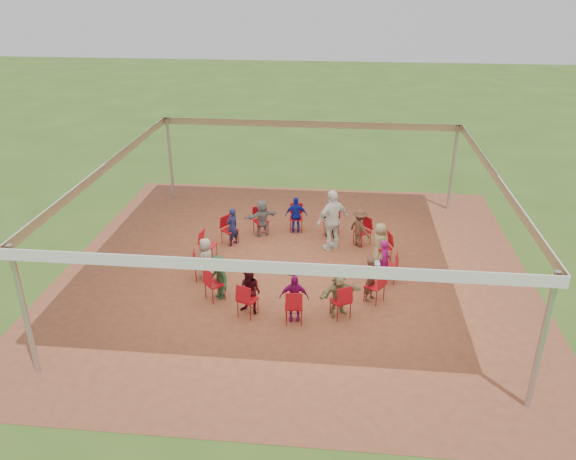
# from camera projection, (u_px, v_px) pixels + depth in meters

# --- Properties ---
(ground) EXTENTS (80.00, 80.00, 0.00)m
(ground) POSITION_uv_depth(u_px,v_px,m) (295.00, 269.00, 15.91)
(ground) COLOR #375A1C
(ground) RESTS_ON ground
(dirt_patch) EXTENTS (13.00, 13.00, 0.00)m
(dirt_patch) POSITION_uv_depth(u_px,v_px,m) (295.00, 269.00, 15.91)
(dirt_patch) COLOR brown
(dirt_patch) RESTS_ON ground
(tent) EXTENTS (10.33, 10.33, 3.00)m
(tent) POSITION_uv_depth(u_px,v_px,m) (296.00, 191.00, 14.91)
(tent) COLOR #B2B2B7
(tent) RESTS_ON ground
(chair_0) EXTENTS (0.50, 0.48, 0.90)m
(chair_0) POSITION_uv_depth(u_px,v_px,m) (389.00, 266.00, 15.14)
(chair_0) COLOR #B30C16
(chair_0) RESTS_ON ground
(chair_1) EXTENTS (0.55, 0.53, 0.90)m
(chair_1) POSITION_uv_depth(u_px,v_px,m) (383.00, 247.00, 16.19)
(chair_1) COLOR #B30C16
(chair_1) RESTS_ON ground
(chair_2) EXTENTS (0.61, 0.61, 0.90)m
(chair_2) POSITION_uv_depth(u_px,v_px,m) (362.00, 232.00, 17.15)
(chair_2) COLOR #B30C16
(chair_2) RESTS_ON ground
(chair_3) EXTENTS (0.55, 0.56, 0.90)m
(chair_3) POSITION_uv_depth(u_px,v_px,m) (332.00, 222.00, 17.82)
(chair_3) COLOR #B30C16
(chair_3) RESTS_ON ground
(chair_4) EXTENTS (0.45, 0.47, 0.90)m
(chair_4) POSITION_uv_depth(u_px,v_px,m) (296.00, 218.00, 18.08)
(chair_4) COLOR #B30C16
(chair_4) RESTS_ON ground
(chair_5) EXTENTS (0.58, 0.59, 0.90)m
(chair_5) POSITION_uv_depth(u_px,v_px,m) (261.00, 221.00, 17.87)
(chair_5) COLOR #B30C16
(chair_5) RESTS_ON ground
(chair_6) EXTENTS (0.60, 0.59, 0.90)m
(chair_6) POSITION_uv_depth(u_px,v_px,m) (230.00, 230.00, 17.24)
(chair_6) COLOR #B30C16
(chair_6) RESTS_ON ground
(chair_7) EXTENTS (0.50, 0.48, 0.90)m
(chair_7) POSITION_uv_depth(u_px,v_px,m) (208.00, 245.00, 16.30)
(chair_7) COLOR #B30C16
(chair_7) RESTS_ON ground
(chair_8) EXTENTS (0.55, 0.53, 0.90)m
(chair_8) POSITION_uv_depth(u_px,v_px,m) (202.00, 264.00, 15.25)
(chair_8) COLOR #B30C16
(chair_8) RESTS_ON ground
(chair_9) EXTENTS (0.61, 0.61, 0.90)m
(chair_9) POSITION_uv_depth(u_px,v_px,m) (215.00, 284.00, 14.30)
(chair_9) COLOR #B30C16
(chair_9) RESTS_ON ground
(chair_10) EXTENTS (0.55, 0.56, 0.90)m
(chair_10) POSITION_uv_depth(u_px,v_px,m) (248.00, 300.00, 13.62)
(chair_10) COLOR #B30C16
(chair_10) RESTS_ON ground
(chair_11) EXTENTS (0.45, 0.47, 0.90)m
(chair_11) POSITION_uv_depth(u_px,v_px,m) (294.00, 306.00, 13.36)
(chair_11) COLOR #B30C16
(chair_11) RESTS_ON ground
(chair_12) EXTENTS (0.58, 0.59, 0.90)m
(chair_12) POSITION_uv_depth(u_px,v_px,m) (341.00, 301.00, 13.57)
(chair_12) COLOR #B30C16
(chair_12) RESTS_ON ground
(chair_13) EXTENTS (0.60, 0.59, 0.90)m
(chair_13) POSITION_uv_depth(u_px,v_px,m) (375.00, 286.00, 14.21)
(chair_13) COLOR #B30C16
(chair_13) RESTS_ON ground
(person_seated_0) EXTENTS (0.35, 0.47, 1.20)m
(person_seated_0) POSITION_uv_depth(u_px,v_px,m) (385.00, 261.00, 15.10)
(person_seated_0) COLOR #8F0E66
(person_seated_0) RESTS_ON ground
(person_seated_1) EXTENTS (0.49, 0.66, 1.20)m
(person_seated_1) POSITION_uv_depth(u_px,v_px,m) (380.00, 243.00, 16.10)
(person_seated_1) COLOR #948C5E
(person_seated_1) RESTS_ON ground
(person_seated_2) EXTENTS (0.81, 0.83, 1.20)m
(person_seated_2) POSITION_uv_depth(u_px,v_px,m) (360.00, 228.00, 17.02)
(person_seated_2) COLOR #513425
(person_seated_2) RESTS_ON ground
(person_seated_3) EXTENTS (0.66, 0.52, 1.20)m
(person_seated_3) POSITION_uv_depth(u_px,v_px,m) (330.00, 219.00, 17.66)
(person_seated_3) COLOR black
(person_seated_3) RESTS_ON ground
(person_seated_4) EXTENTS (0.73, 0.41, 1.20)m
(person_seated_4) POSITION_uv_depth(u_px,v_px,m) (296.00, 215.00, 17.91)
(person_seated_4) COLOR #101B9B
(person_seated_4) RESTS_ON ground
(person_seated_5) EXTENTS (1.17, 0.92, 1.20)m
(person_seated_5) POSITION_uv_depth(u_px,v_px,m) (262.00, 218.00, 17.71)
(person_seated_5) COLOR gray
(person_seated_5) RESTS_ON ground
(person_seated_6) EXTENTS (0.48, 0.52, 1.20)m
(person_seated_6) POSITION_uv_depth(u_px,v_px,m) (232.00, 227.00, 17.10)
(person_seated_6) COLOR #1A1E46
(person_seated_6) RESTS_ON ground
(person_seated_7) EXTENTS (0.49, 0.66, 1.20)m
(person_seated_7) POSITION_uv_depth(u_px,v_px,m) (206.00, 259.00, 15.21)
(person_seated_7) COLOR #A29E90
(person_seated_7) RESTS_ON ground
(person_seated_8) EXTENTS (0.81, 0.83, 1.20)m
(person_seated_8) POSITION_uv_depth(u_px,v_px,m) (219.00, 277.00, 14.30)
(person_seated_8) COLOR #214727
(person_seated_8) RESTS_ON ground
(person_seated_9) EXTENTS (0.66, 0.52, 1.20)m
(person_seated_9) POSITION_uv_depth(u_px,v_px,m) (250.00, 292.00, 13.65)
(person_seated_9) COLOR #3C0B14
(person_seated_9) RESTS_ON ground
(person_seated_10) EXTENTS (0.73, 0.41, 1.20)m
(person_seated_10) POSITION_uv_depth(u_px,v_px,m) (294.00, 298.00, 13.41)
(person_seated_10) COLOR #8F0E66
(person_seated_10) RESTS_ON ground
(person_seated_11) EXTENTS (1.17, 0.92, 1.20)m
(person_seated_11) POSITION_uv_depth(u_px,v_px,m) (338.00, 293.00, 13.61)
(person_seated_11) COLOR #948C5E
(person_seated_11) RESTS_ON ground
(person_seated_12) EXTENTS (0.48, 0.52, 1.20)m
(person_seated_12) POSITION_uv_depth(u_px,v_px,m) (371.00, 279.00, 14.21)
(person_seated_12) COLOR #513425
(person_seated_12) RESTS_ON ground
(standing_person) EXTENTS (1.23, 1.14, 1.90)m
(standing_person) POSITION_uv_depth(u_px,v_px,m) (333.00, 220.00, 16.68)
(standing_person) COLOR white
(standing_person) RESTS_ON ground
(cable_coil) EXTENTS (0.36, 0.36, 0.03)m
(cable_coil) POSITION_uv_depth(u_px,v_px,m) (293.00, 272.00, 15.71)
(cable_coil) COLOR black
(cable_coil) RESTS_ON ground
(laptop) EXTENTS (0.29, 0.35, 0.22)m
(laptop) POSITION_uv_depth(u_px,v_px,m) (379.00, 261.00, 15.15)
(laptop) COLOR #B7B7BC
(laptop) RESTS_ON ground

